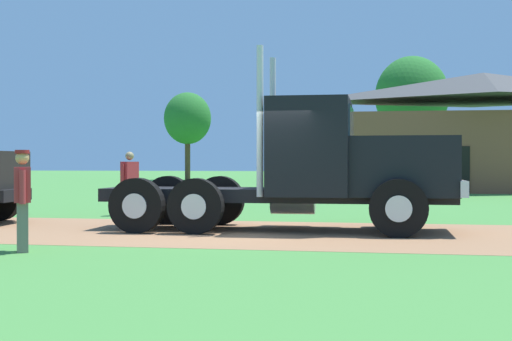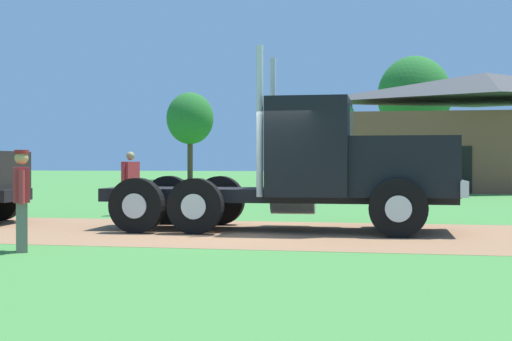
# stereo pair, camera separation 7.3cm
# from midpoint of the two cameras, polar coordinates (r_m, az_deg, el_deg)

# --- Properties ---
(ground_plane) EXTENTS (200.00, 200.00, 0.00)m
(ground_plane) POSITION_cam_midpoint_polar(r_m,az_deg,el_deg) (15.18, -0.07, -4.90)
(ground_plane) COLOR #47893D
(dirt_track) EXTENTS (120.00, 5.78, 0.01)m
(dirt_track) POSITION_cam_midpoint_polar(r_m,az_deg,el_deg) (15.18, -0.07, -4.89)
(dirt_track) COLOR #9E704C
(dirt_track) RESTS_ON ground_plane
(truck_foreground_white) EXTENTS (7.69, 2.74, 3.85)m
(truck_foreground_white) POSITION_cam_midpoint_polar(r_m,az_deg,el_deg) (15.62, 5.38, 0.15)
(truck_foreground_white) COLOR black
(truck_foreground_white) RESTS_ON ground_plane
(visitor_walking_mid) EXTENTS (0.44, 0.57, 1.67)m
(visitor_walking_mid) POSITION_cam_midpoint_polar(r_m,az_deg,el_deg) (12.54, -17.68, -1.94)
(visitor_walking_mid) COLOR #B22D33
(visitor_walking_mid) RESTS_ON ground_plane
(visitor_far_side) EXTENTS (0.42, 0.63, 1.76)m
(visitor_far_side) POSITION_cam_midpoint_polar(r_m,az_deg,el_deg) (20.44, -9.68, -0.76)
(visitor_far_side) COLOR #B22D33
(visitor_far_side) RESTS_ON ground_plane
(shed_building) EXTENTS (13.70, 7.00, 5.95)m
(shed_building) POSITION_cam_midpoint_polar(r_m,az_deg,el_deg) (38.28, 17.56, 2.74)
(shed_building) COLOR brown
(shed_building) RESTS_ON ground_plane
(tree_left) EXTENTS (3.84, 3.84, 7.15)m
(tree_left) POSITION_cam_midpoint_polar(r_m,az_deg,el_deg) (59.88, -5.14, 4.05)
(tree_left) COLOR #513823
(tree_left) RESTS_ON ground_plane
(tree_mid) EXTENTS (4.92, 4.92, 8.62)m
(tree_mid) POSITION_cam_midpoint_polar(r_m,az_deg,el_deg) (50.55, 12.30, 5.67)
(tree_mid) COLOR #513823
(tree_mid) RESTS_ON ground_plane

